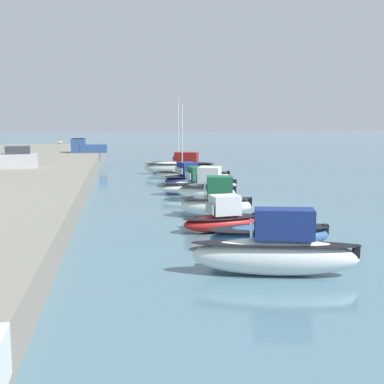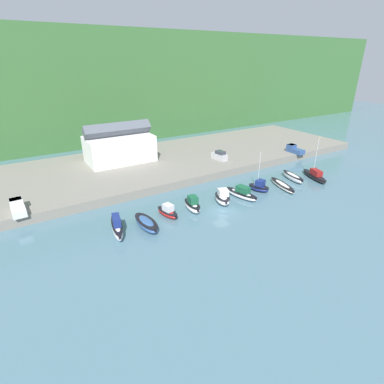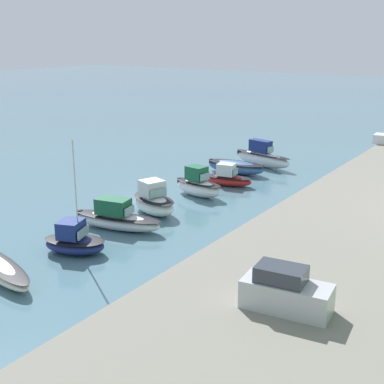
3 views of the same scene
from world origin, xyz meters
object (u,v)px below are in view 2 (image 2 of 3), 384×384
moored_boat_4 (222,198)px  dog_on_quay (320,138)px  moored_boat_7 (282,185)px  pickup_truck_0 (294,149)px  moored_boat_5 (241,193)px  moored_boat_9 (315,175)px  moored_boat_1 (146,223)px  pickup_truck_1 (18,207)px  moored_boat_3 (192,205)px  parked_car_0 (220,156)px  moored_boat_0 (117,226)px  moored_boat_2 (168,212)px  moored_boat_8 (293,177)px  moored_boat_6 (259,187)px

moored_boat_4 → dog_on_quay: bearing=38.7°
moored_boat_7 → pickup_truck_0: bearing=50.4°
moored_boat_5 → moored_boat_9: 20.08m
moored_boat_1 → pickup_truck_1: bearing=140.0°
moored_boat_3 → parked_car_0: bearing=49.8°
moored_boat_5 → dog_on_quay: 48.07m
moored_boat_0 → dog_on_quay: (69.19, 16.70, 1.07)m
moored_boat_0 → pickup_truck_1: bearing=148.4°
moored_boat_3 → pickup_truck_1: pickup_truck_1 is taller
moored_boat_0 → moored_boat_2: bearing=16.8°
moored_boat_8 → pickup_truck_0: size_ratio=1.47×
moored_boat_3 → moored_boat_7: bearing=4.1°
moored_boat_4 → moored_boat_9: 24.53m
moored_boat_2 → parked_car_0: bearing=24.6°
moored_boat_7 → moored_boat_8: 5.27m
moored_boat_0 → moored_boat_4: size_ratio=1.42×
moored_boat_7 → dog_on_quay: 38.98m
moored_boat_8 → dog_on_quay: dog_on_quay is taller
moored_boat_0 → moored_boat_9: moored_boat_9 is taller
moored_boat_4 → moored_boat_2: bearing=-164.6°
dog_on_quay → moored_boat_5: bearing=-161.4°
moored_boat_0 → pickup_truck_1: pickup_truck_1 is taller
moored_boat_5 → dog_on_quay: (44.98, 16.90, 1.31)m
moored_boat_0 → moored_boat_6: 29.35m
parked_car_0 → dog_on_quay: size_ratio=5.01×
moored_boat_5 → parked_car_0: 18.63m
moored_boat_6 → parked_car_0: 16.59m
moored_boat_4 → moored_boat_0: bearing=-160.5°
moored_boat_1 → moored_boat_9: (39.92, -0.16, 0.06)m
moored_boat_0 → moored_boat_1: (4.36, -0.96, -0.38)m
moored_boat_6 → moored_boat_7: 5.32m
moored_boat_9 → pickup_truck_1: bearing=-173.4°
dog_on_quay → moored_boat_8: bearing=-153.8°
moored_boat_0 → moored_boat_3: moored_boat_0 is taller
moored_boat_4 → moored_boat_7: (14.69, -0.81, -0.53)m
pickup_truck_0 → pickup_truck_1: (-63.96, 0.35, 0.00)m
moored_boat_0 → pickup_truck_0: (51.72, 11.37, 1.43)m
moored_boat_2 → pickup_truck_1: 23.95m
moored_boat_0 → moored_boat_1: size_ratio=1.15×
dog_on_quay → moored_boat_4: bearing=-163.2°
parked_car_0 → pickup_truck_1: 44.10m
moored_boat_1 → moored_boat_6: size_ratio=0.84×
moored_boat_1 → moored_boat_5: (19.86, 0.75, 0.14)m
moored_boat_6 → dog_on_quay: size_ratio=8.97×
moored_boat_0 → moored_boat_9: size_ratio=0.85×
moored_boat_1 → pickup_truck_0: pickup_truck_0 is taller
moored_boat_8 → moored_boat_9: 5.18m
moored_boat_4 → pickup_truck_1: size_ratio=1.11×
moored_boat_3 → pickup_truck_0: 39.80m
moored_boat_3 → moored_boat_6: 15.81m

